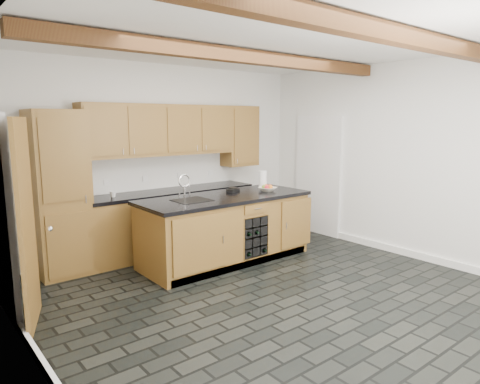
# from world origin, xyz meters

# --- Properties ---
(ground) EXTENTS (5.00, 5.00, 0.00)m
(ground) POSITION_xyz_m (0.00, 0.00, 0.00)
(ground) COLOR black
(ground) RESTS_ON ground
(room_shell) EXTENTS (5.01, 5.00, 5.00)m
(room_shell) POSITION_xyz_m (-0.09, 0.53, 1.53)
(room_shell) COLOR white
(room_shell) RESTS_ON ground
(back_cabinetry) EXTENTS (3.65, 0.62, 2.20)m
(back_cabinetry) POSITION_xyz_m (-0.38, 2.24, 0.98)
(back_cabinetry) COLOR olive
(back_cabinetry) RESTS_ON ground
(island) EXTENTS (2.48, 0.96, 0.93)m
(island) POSITION_xyz_m (0.31, 1.28, 0.46)
(island) COLOR olive
(island) RESTS_ON ground
(faucet) EXTENTS (0.45, 0.40, 0.34)m
(faucet) POSITION_xyz_m (-0.25, 1.33, 0.96)
(faucet) COLOR black
(faucet) RESTS_ON island
(kitchen_scale) EXTENTS (0.22, 0.17, 0.06)m
(kitchen_scale) POSITION_xyz_m (0.60, 1.51, 0.96)
(kitchen_scale) COLOR black
(kitchen_scale) RESTS_ON island
(fruit_bowl) EXTENTS (0.29, 0.29, 0.06)m
(fruit_bowl) POSITION_xyz_m (1.02, 1.22, 0.96)
(fruit_bowl) COLOR silver
(fruit_bowl) RESTS_ON island
(fruit_cluster) EXTENTS (0.16, 0.17, 0.07)m
(fruit_cluster) POSITION_xyz_m (1.02, 1.22, 0.99)
(fruit_cluster) COLOR red
(fruit_cluster) RESTS_ON fruit_bowl
(paper_towel) EXTENTS (0.12, 0.12, 0.29)m
(paper_towel) POSITION_xyz_m (1.05, 1.37, 1.07)
(paper_towel) COLOR white
(paper_towel) RESTS_ON island
(mug) EXTENTS (0.10, 0.10, 0.08)m
(mug) POSITION_xyz_m (-0.96, 2.18, 0.97)
(mug) COLOR white
(mug) RESTS_ON back_cabinetry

